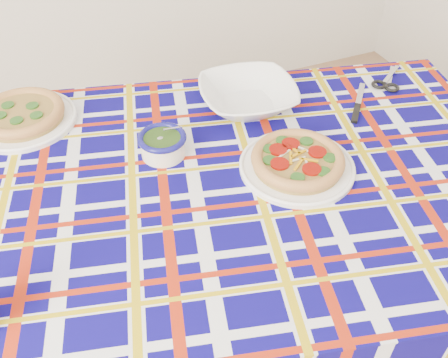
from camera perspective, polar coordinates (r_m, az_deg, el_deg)
name	(u,v)px	position (r m, az deg, el deg)	size (l,w,h in m)	color
dining_table	(224,200)	(1.30, 0.03, -2.43)	(1.73, 1.31, 0.72)	brown
tablecloth	(224,194)	(1.28, 0.03, -1.67)	(1.57, 1.00, 0.10)	#0A055B
main_focaccia_plate	(298,160)	(1.27, 8.42, 2.18)	(0.30, 0.30, 0.06)	olive
pesto_bowl	(163,143)	(1.30, -7.04, 4.11)	(0.13, 0.13, 0.08)	black
serving_bowl	(248,96)	(1.48, 2.75, 9.46)	(0.28, 0.28, 0.07)	white
second_focaccia_plate	(21,114)	(1.53, -22.16, 6.91)	(0.31, 0.31, 0.06)	olive
table_knife	(360,95)	(1.60, 15.29, 9.25)	(0.24, 0.02, 0.01)	silver
kitchen_scissors	(391,75)	(1.72, 18.53, 11.23)	(0.19, 0.09, 0.02)	silver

